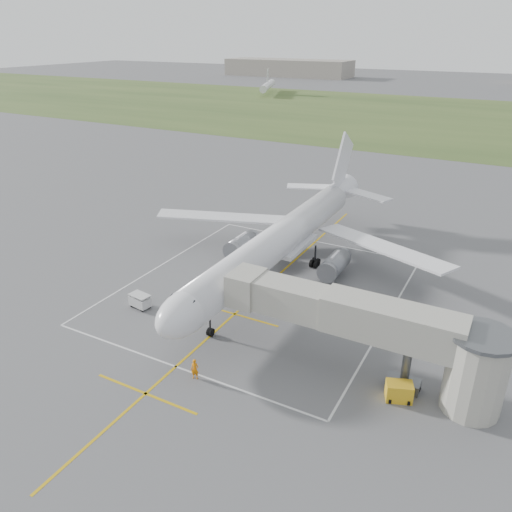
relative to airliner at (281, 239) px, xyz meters
The scene contains 11 objects.
ground 4.46m from the airliner, 90.00° to the right, with size 700.00×700.00×0.00m, color #4E4E51.
grass_strip 129.32m from the airliner, 90.00° to the left, with size 700.00×120.00×0.02m, color #364D21.
apron_markings 7.90m from the airliner, 90.00° to the right, with size 28.20×60.00×0.01m.
airliner is the anchor object (origin of this frame).
jet_bridge 21.22m from the airliner, 42.19° to the right, with size 23.40×5.00×7.20m.
gpu_unit 24.20m from the airliner, 41.30° to the right, with size 2.36×1.99×1.52m.
baggage_cart 17.46m from the airliner, 123.26° to the right, with size 2.37×1.63×1.53m.
ramp_worker_nose 21.66m from the airliner, 83.57° to the right, with size 0.67×0.44×1.84m, color orange.
ramp_worker_wing 7.24m from the airliner, 168.32° to the left, with size 0.92×0.72×1.90m, color orange.
distant_hangars 264.94m from the airliner, 93.50° to the left, with size 345.00×49.00×12.00m.
distant_aircraft 179.30m from the airliner, 86.64° to the left, with size 209.75×57.50×8.85m.
Camera 1 is at (22.93, -47.80, 26.53)m, focal length 35.00 mm.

